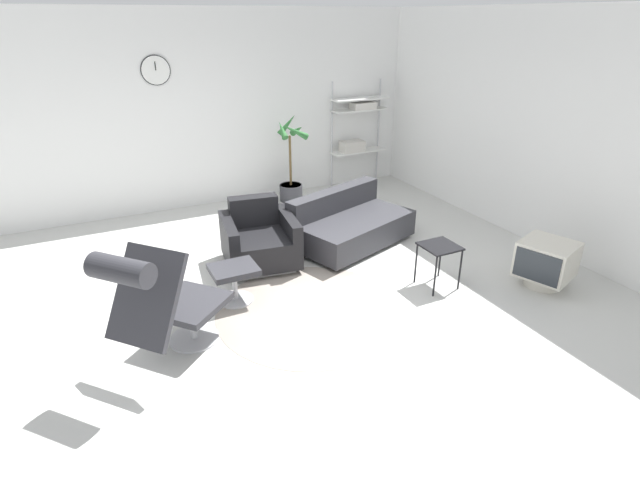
% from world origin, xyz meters
% --- Properties ---
extents(ground_plane, '(12.00, 12.00, 0.00)m').
position_xyz_m(ground_plane, '(0.00, 0.00, 0.00)').
color(ground_plane, silver).
extents(wall_back, '(12.00, 0.09, 2.80)m').
position_xyz_m(wall_back, '(-0.00, 3.24, 1.40)').
color(wall_back, white).
rests_on(wall_back, ground_plane).
extents(wall_right, '(0.06, 12.00, 2.80)m').
position_xyz_m(wall_right, '(3.32, 0.00, 1.40)').
color(wall_right, white).
rests_on(wall_right, ground_plane).
extents(round_rug, '(1.88, 1.88, 0.01)m').
position_xyz_m(round_rug, '(0.03, -0.29, 0.00)').
color(round_rug, gray).
rests_on(round_rug, ground_plane).
extents(lounge_chair, '(1.16, 1.11, 1.14)m').
position_xyz_m(lounge_chair, '(-1.39, -0.50, 0.65)').
color(lounge_chair, '#BCBCC1').
rests_on(lounge_chair, ground_plane).
extents(ottoman, '(0.46, 0.39, 0.39)m').
position_xyz_m(ottoman, '(-0.58, 0.23, 0.28)').
color(ottoman, '#BCBCC1').
rests_on(ottoman, ground_plane).
extents(armchair_red, '(0.92, 0.92, 0.74)m').
position_xyz_m(armchair_red, '(-0.06, 0.92, 0.28)').
color(armchair_red, silver).
rests_on(armchair_red, ground_plane).
extents(couch_low, '(1.70, 1.30, 0.66)m').
position_xyz_m(couch_low, '(1.16, 0.95, 0.24)').
color(couch_low, black).
rests_on(couch_low, ground_plane).
extents(side_table, '(0.37, 0.37, 0.48)m').
position_xyz_m(side_table, '(1.46, -0.43, 0.42)').
color(side_table, black).
rests_on(side_table, ground_plane).
extents(crt_television, '(0.65, 0.66, 0.51)m').
position_xyz_m(crt_television, '(2.50, -0.94, 0.28)').
color(crt_television, beige).
rests_on(crt_television, ground_plane).
extents(potted_plant, '(0.43, 0.44, 1.34)m').
position_xyz_m(potted_plant, '(1.14, 2.77, 0.43)').
color(potted_plant, '#333338').
rests_on(potted_plant, ground_plane).
extents(shelf_unit, '(0.96, 0.28, 1.72)m').
position_xyz_m(shelf_unit, '(2.46, 3.03, 0.99)').
color(shelf_unit, '#BCBCC1').
rests_on(shelf_unit, ground_plane).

